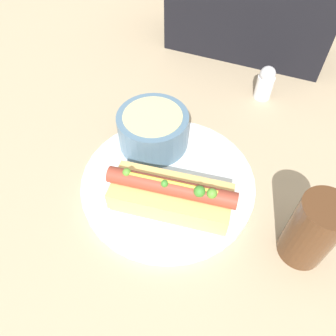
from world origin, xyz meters
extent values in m
plane|color=tan|center=(0.00, 0.00, 0.00)|extent=(4.00, 4.00, 0.00)
cylinder|color=white|center=(0.00, 0.00, 0.01)|extent=(0.27, 0.27, 0.01)
cube|color=#DBAD60|center=(0.02, -0.04, 0.03)|extent=(0.18, 0.09, 0.03)
cylinder|color=brown|center=(0.02, -0.04, 0.05)|extent=(0.18, 0.05, 0.02)
sphere|color=#518C2D|center=(0.08, -0.03, 0.07)|extent=(0.01, 0.01, 0.01)
sphere|color=#387A28|center=(0.06, -0.04, 0.07)|extent=(0.02, 0.02, 0.02)
sphere|color=#518C2D|center=(-0.04, -0.05, 0.07)|extent=(0.01, 0.01, 0.01)
sphere|color=#387A28|center=(0.01, -0.04, 0.06)|extent=(0.01, 0.01, 0.01)
cylinder|color=gold|center=(0.02, -0.04, 0.07)|extent=(0.13, 0.02, 0.01)
cylinder|color=slate|center=(-0.05, 0.06, 0.04)|extent=(0.12, 0.12, 0.06)
cylinder|color=#D1C184|center=(-0.05, 0.06, 0.07)|extent=(0.10, 0.10, 0.02)
cube|color=#B7B7BC|center=(-0.06, -0.02, 0.02)|extent=(0.01, 0.14, 0.00)
ellipsoid|color=#B7B7BC|center=(-0.05, 0.06, 0.02)|extent=(0.02, 0.03, 0.01)
cylinder|color=#4C2D19|center=(0.21, -0.03, 0.06)|extent=(0.06, 0.06, 0.11)
cylinder|color=silver|center=(0.09, 0.27, 0.02)|extent=(0.03, 0.03, 0.05)
sphere|color=silver|center=(0.09, 0.27, 0.05)|extent=(0.03, 0.03, 0.03)
camera|label=1|loc=(0.12, -0.28, 0.42)|focal=35.00mm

